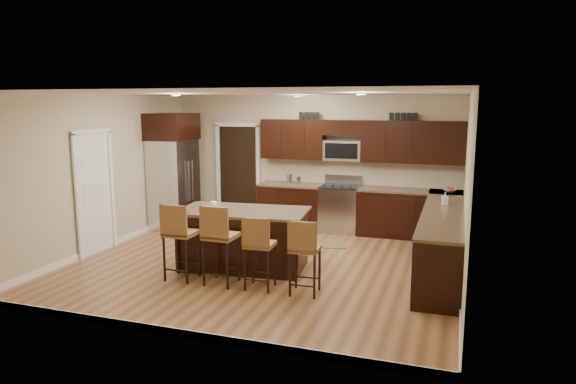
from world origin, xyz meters
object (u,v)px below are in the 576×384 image
(stool_mid, at_px, (219,236))
(stool_right, at_px, (259,244))
(range, at_px, (340,208))
(stool_extra, at_px, (304,249))
(refrigerator, at_px, (173,170))
(island, at_px, (243,241))
(stool_left, at_px, (179,233))

(stool_mid, distance_m, stool_right, 0.60)
(range, relative_size, stool_extra, 1.07)
(stool_right, relative_size, refrigerator, 0.44)
(stool_mid, bearing_deg, range, 76.70)
(stool_mid, relative_size, stool_extra, 1.11)
(range, xyz_separation_m, island, (-0.93, -2.70, -0.04))
(range, relative_size, stool_left, 0.98)
(range, xyz_separation_m, stool_left, (-1.58, -3.55, 0.24))
(range, relative_size, stool_right, 1.07)
(island, height_order, stool_extra, stool_extra)
(stool_left, xyz_separation_m, stool_mid, (0.64, -0.00, 0.01))
(refrigerator, xyz_separation_m, stool_extra, (3.61, -2.77, -0.56))
(island, distance_m, stool_right, 1.05)
(stool_left, distance_m, refrigerator, 3.31)
(stool_mid, height_order, refrigerator, refrigerator)
(stool_right, height_order, stool_extra, same)
(island, height_order, refrigerator, refrigerator)
(stool_mid, relative_size, refrigerator, 0.49)
(range, height_order, stool_right, range)
(island, relative_size, stool_extra, 2.00)
(stool_right, bearing_deg, island, 121.80)
(range, bearing_deg, stool_mid, -104.79)
(stool_left, height_order, stool_right, stool_left)
(range, xyz_separation_m, stool_extra, (0.31, -3.55, 0.18))
(stool_extra, bearing_deg, stool_right, 176.71)
(stool_mid, xyz_separation_m, stool_extra, (1.25, 0.01, -0.07))
(range, bearing_deg, stool_right, -95.49)
(island, xyz_separation_m, refrigerator, (-2.37, 1.93, 0.78))
(range, distance_m, island, 2.86)
(stool_right, distance_m, refrigerator, 4.09)
(stool_extra, bearing_deg, stool_left, 176.89)
(refrigerator, bearing_deg, stool_extra, -37.50)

